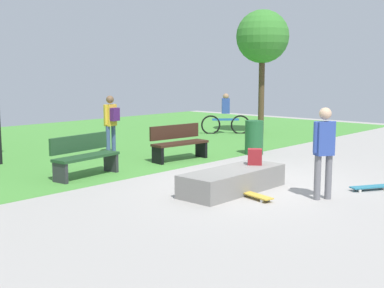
# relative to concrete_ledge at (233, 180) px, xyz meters

# --- Properties ---
(ground_plane) EXTENTS (28.00, 28.00, 0.00)m
(ground_plane) POSITION_rel_concrete_ledge_xyz_m (0.74, 0.12, -0.21)
(ground_plane) COLOR #9E9993
(grass_lawn) EXTENTS (26.60, 11.76, 0.01)m
(grass_lawn) POSITION_rel_concrete_ledge_xyz_m (0.74, 8.24, -0.21)
(grass_lawn) COLOR #478C38
(grass_lawn) RESTS_ON ground_plane
(concrete_ledge) EXTENTS (2.33, 0.85, 0.43)m
(concrete_ledge) POSITION_rel_concrete_ledge_xyz_m (0.00, 0.00, 0.00)
(concrete_ledge) COLOR gray
(concrete_ledge) RESTS_ON ground_plane
(backpack_on_ledge) EXTENTS (0.33, 0.34, 0.32)m
(backpack_on_ledge) POSITION_rel_concrete_ledge_xyz_m (0.69, -0.01, 0.37)
(backpack_on_ledge) COLOR maroon
(backpack_on_ledge) RESTS_ON concrete_ledge
(skater_performing_trick) EXTENTS (0.38, 0.34, 1.65)m
(skater_performing_trick) POSITION_rel_concrete_ledge_xyz_m (0.61, -1.56, 0.75)
(skater_performing_trick) COLOR slate
(skater_performing_trick) RESTS_ON ground_plane
(skateboard_by_ledge) EXTENTS (0.38, 0.82, 0.08)m
(skateboard_by_ledge) POSITION_rel_concrete_ledge_xyz_m (-0.18, -0.64, -0.15)
(skateboard_by_ledge) COLOR gold
(skateboard_by_ledge) RESTS_ON ground_plane
(skateboard_spare) EXTENTS (0.79, 0.58, 0.08)m
(skateboard_spare) POSITION_rel_concrete_ledge_xyz_m (1.86, -1.90, -0.15)
(skateboard_spare) COLOR teal
(skateboard_spare) RESTS_ON ground_plane
(park_bench_by_oak) EXTENTS (1.65, 0.66, 0.91)m
(park_bench_by_oak) POSITION_rel_concrete_ledge_xyz_m (-1.10, 3.23, 0.27)
(park_bench_by_oak) COLOR #1E4223
(park_bench_by_oak) RESTS_ON ground_plane
(park_bench_far_left) EXTENTS (1.64, 0.64, 0.91)m
(park_bench_far_left) POSITION_rel_concrete_ledge_xyz_m (1.80, 3.18, 0.27)
(park_bench_far_left) COLOR #331E14
(park_bench_far_left) RESTS_ON ground_plane
(tree_slender_maple) EXTENTS (1.92, 1.92, 4.51)m
(tree_slender_maple) POSITION_rel_concrete_ledge_xyz_m (8.01, 4.91, 3.29)
(tree_slender_maple) COLOR #4C3823
(tree_slender_maple) RESTS_ON grass_lawn
(trash_bin) EXTENTS (0.51, 0.51, 0.94)m
(trash_bin) POSITION_rel_concrete_ledge_xyz_m (3.90, 2.29, 0.26)
(trash_bin) COLOR #1E592D
(trash_bin) RESTS_ON ground_plane
(pedestrian_with_backpack) EXTENTS (0.43, 0.38, 1.63)m
(pedestrian_with_backpack) POSITION_rel_concrete_ledge_xyz_m (1.25, 5.24, 0.76)
(pedestrian_with_backpack) COLOR #3F5184
(pedestrian_with_backpack) RESTS_ON ground_plane
(cyclist_on_bicycle) EXTENTS (1.32, 1.33, 1.52)m
(cyclist_on_bicycle) POSITION_rel_concrete_ledge_xyz_m (7.05, 5.82, 0.42)
(cyclist_on_bicycle) COLOR black
(cyclist_on_bicycle) RESTS_ON ground_plane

